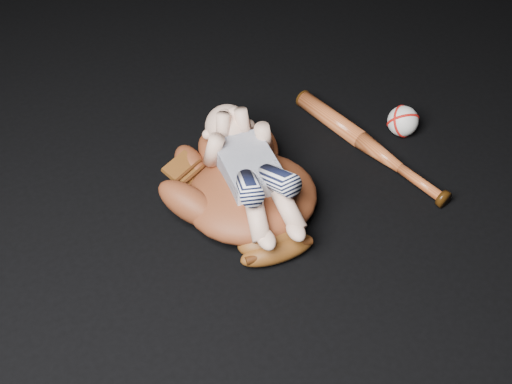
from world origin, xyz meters
The scene contains 4 objects.
baseball_glove centered at (-0.14, -0.06, 0.06)m, with size 0.36×0.41×0.13m, color #5B2613, non-canonical shape.
newborn_baby centered at (-0.14, -0.06, 0.13)m, with size 0.18×0.39×0.16m, color #D9A78B, non-canonical shape.
baseball_bat centered at (0.20, -0.01, 0.02)m, with size 0.05×0.48×0.05m, color #AC4A21, non-canonical shape.
baseball centered at (0.32, 0.01, 0.04)m, with size 0.08×0.08×0.08m, color silver.
Camera 1 is at (-0.59, -0.94, 1.03)m, focal length 45.00 mm.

